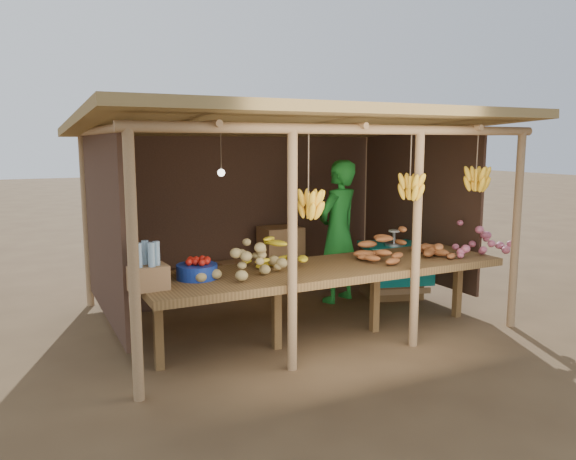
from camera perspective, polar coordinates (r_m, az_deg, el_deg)
name	(u,v)px	position (r m, az deg, el deg)	size (l,w,h in m)	color
ground	(288,315)	(6.91, 0.00, -8.64)	(60.00, 60.00, 0.00)	brown
stall_structure	(297,158)	(6.56, 0.92, 7.37)	(4.70, 3.50, 2.43)	#A07A52
counter	(328,272)	(5.91, 4.10, -4.26)	(3.90, 1.05, 0.80)	brown
potato_heap	(246,257)	(5.42, -4.26, -2.80)	(0.99, 0.59, 0.37)	tan
sweet_potato_heap	(400,243)	(6.36, 11.34, -1.26)	(1.00, 0.60, 0.36)	#9F5629
onion_heap	(475,238)	(6.90, 18.50, -0.75)	(0.91, 0.54, 0.36)	#B2566D
banana_pile	(274,250)	(5.83, -1.40, -2.05)	(0.64, 0.38, 0.35)	yellow
tomato_basin	(197,270)	(5.41, -9.24, -4.01)	(0.39, 0.39, 0.20)	navy
bottle_box	(147,271)	(5.09, -14.12, -4.06)	(0.35, 0.29, 0.43)	#9B6F45
vendor	(338,231)	(7.35, 5.13, -0.15)	(0.68, 0.45, 1.86)	#1B7B26
tarp_crate	(391,268)	(7.79, 10.47, -3.83)	(0.95, 0.88, 0.94)	brown
carton_stack	(268,265)	(7.85, -2.09, -3.53)	(1.19, 0.47, 0.89)	#9B6F45
burlap_sacks	(161,288)	(7.37, -12.82, -5.75)	(0.80, 0.42, 0.57)	#462D20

